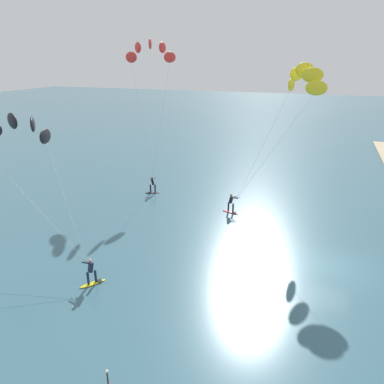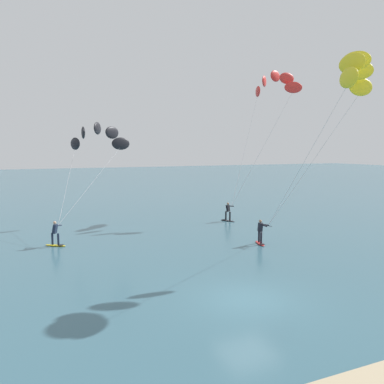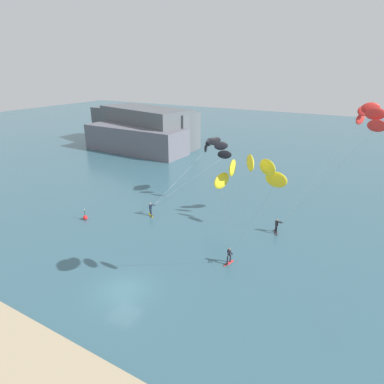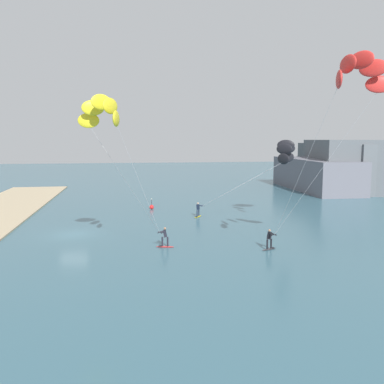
# 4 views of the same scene
# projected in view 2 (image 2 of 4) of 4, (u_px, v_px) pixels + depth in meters

# --- Properties ---
(ground_plane) EXTENTS (240.00, 240.00, 0.00)m
(ground_plane) POSITION_uv_depth(u_px,v_px,m) (248.00, 300.00, 16.69)
(ground_plane) COLOR #386070
(kitesurfer_nearshore) EXTENTS (7.95, 11.07, 8.82)m
(kitesurfer_nearshore) POSITION_uv_depth(u_px,v_px,m) (96.00, 139.00, 34.30)
(kitesurfer_nearshore) COLOR yellow
(kitesurfer_nearshore) RESTS_ON ground
(kitesurfer_mid_water) EXTENTS (5.87, 7.32, 12.01)m
(kitesurfer_mid_water) POSITION_uv_depth(u_px,v_px,m) (351.00, 80.00, 22.40)
(kitesurfer_mid_water) COLOR red
(kitesurfer_mid_water) RESTS_ON ground
(kitesurfer_far_out) EXTENTS (9.16, 6.59, 14.25)m
(kitesurfer_far_out) POSITION_uv_depth(u_px,v_px,m) (273.00, 88.00, 38.76)
(kitesurfer_far_out) COLOR #333338
(kitesurfer_far_out) RESTS_ON ground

